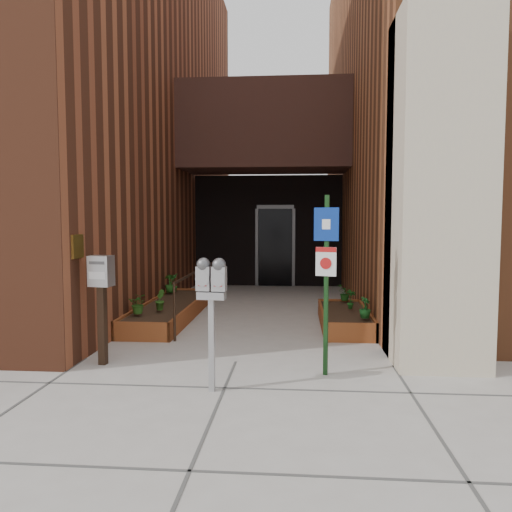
# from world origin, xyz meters

# --- Properties ---
(ground) EXTENTS (80.00, 80.00, 0.00)m
(ground) POSITION_xyz_m (0.00, 0.00, 0.00)
(ground) COLOR #9E9991
(ground) RESTS_ON ground
(architecture) EXTENTS (20.00, 14.60, 10.00)m
(architecture) POSITION_xyz_m (-0.18, 6.89, 4.98)
(architecture) COLOR brown
(architecture) RESTS_ON ground
(planter_left) EXTENTS (0.90, 3.60, 0.30)m
(planter_left) POSITION_xyz_m (-1.55, 2.70, 0.13)
(planter_left) COLOR brown
(planter_left) RESTS_ON ground
(planter_right) EXTENTS (0.80, 2.20, 0.30)m
(planter_right) POSITION_xyz_m (1.60, 2.20, 0.13)
(planter_right) COLOR brown
(planter_right) RESTS_ON ground
(handrail) EXTENTS (0.04, 3.34, 0.90)m
(handrail) POSITION_xyz_m (-1.05, 2.65, 0.75)
(handrail) COLOR black
(handrail) RESTS_ON ground
(parking_meter) EXTENTS (0.33, 0.16, 1.44)m
(parking_meter) POSITION_xyz_m (-0.12, -1.10, 1.12)
(parking_meter) COLOR #A2A2A5
(parking_meter) RESTS_ON ground
(sign_post) EXTENTS (0.28, 0.11, 2.13)m
(sign_post) POSITION_xyz_m (1.12, -0.45, 1.31)
(sign_post) COLOR #123313
(sign_post) RESTS_ON ground
(payment_dropbox) EXTENTS (0.30, 0.24, 1.39)m
(payment_dropbox) POSITION_xyz_m (-1.67, -0.24, 1.00)
(payment_dropbox) COLOR black
(payment_dropbox) RESTS_ON ground
(shrub_left_a) EXTENTS (0.34, 0.34, 0.33)m
(shrub_left_a) POSITION_xyz_m (-1.78, 1.56, 0.47)
(shrub_left_a) COLOR #2A5E1B
(shrub_left_a) RESTS_ON planter_left
(shrub_left_b) EXTENTS (0.24, 0.24, 0.34)m
(shrub_left_b) POSITION_xyz_m (-1.53, 1.92, 0.47)
(shrub_left_b) COLOR #2C5F1B
(shrub_left_b) RESTS_ON planter_left
(shrub_left_c) EXTENTS (0.29, 0.29, 0.39)m
(shrub_left_c) POSITION_xyz_m (-1.85, 3.86, 0.49)
(shrub_left_c) COLOR #215C1A
(shrub_left_c) RESTS_ON planter_left
(shrub_left_d) EXTENTS (0.28, 0.28, 0.38)m
(shrub_left_d) POSITION_xyz_m (-1.80, 4.01, 0.49)
(shrub_left_d) COLOR #1D621C
(shrub_left_d) RESTS_ON planter_left
(shrub_right_a) EXTENTS (0.26, 0.26, 0.33)m
(shrub_right_a) POSITION_xyz_m (1.85, 1.50, 0.46)
(shrub_right_a) COLOR #1A5D20
(shrub_right_a) RESTS_ON planter_right
(shrub_right_b) EXTENTS (0.25, 0.25, 0.35)m
(shrub_right_b) POSITION_xyz_m (1.71, 2.28, 0.47)
(shrub_right_b) COLOR #1B601C
(shrub_right_b) RESTS_ON planter_right
(shrub_right_c) EXTENTS (0.37, 0.37, 0.30)m
(shrub_right_c) POSITION_xyz_m (1.69, 3.10, 0.45)
(shrub_right_c) COLOR #194F16
(shrub_right_c) RESTS_ON planter_right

